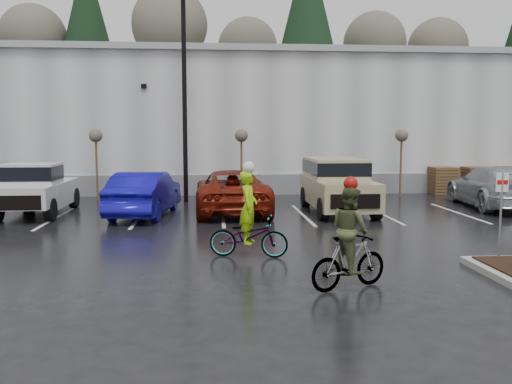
{
  "coord_description": "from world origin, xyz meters",
  "views": [
    {
      "loc": [
        -2.93,
        -11.72,
        3.15
      ],
      "look_at": [
        -1.56,
        4.35,
        1.3
      ],
      "focal_mm": 38.0,
      "sensor_mm": 36.0,
      "label": 1
    }
  ],
  "objects": [
    {
      "name": "ground",
      "position": [
        0.0,
        0.0,
        0.0
      ],
      "size": [
        120.0,
        120.0,
        0.0
      ],
      "primitive_type": "plane",
      "color": "black",
      "rests_on": "ground"
    },
    {
      "name": "warehouse",
      "position": [
        0.0,
        21.99,
        3.65
      ],
      "size": [
        60.5,
        15.5,
        7.2
      ],
      "color": "#A8ABAD",
      "rests_on": "ground"
    },
    {
      "name": "wooded_ridge",
      "position": [
        0.0,
        45.0,
        3.0
      ],
      "size": [
        80.0,
        25.0,
        6.0
      ],
      "primitive_type": "cube",
      "color": "#23401B",
      "rests_on": "ground"
    },
    {
      "name": "lamppost",
      "position": [
        -4.0,
        12.0,
        5.69
      ],
      "size": [
        0.5,
        1.0,
        9.22
      ],
      "color": "black",
      "rests_on": "ground"
    },
    {
      "name": "sapling_west",
      "position": [
        -8.0,
        13.0,
        2.73
      ],
      "size": [
        0.6,
        0.6,
        3.2
      ],
      "color": "#4D331E",
      "rests_on": "ground"
    },
    {
      "name": "sapling_mid",
      "position": [
        -1.5,
        13.0,
        2.73
      ],
      "size": [
        0.6,
        0.6,
        3.2
      ],
      "color": "#4D331E",
      "rests_on": "ground"
    },
    {
      "name": "sapling_east",
      "position": [
        6.0,
        13.0,
        2.73
      ],
      "size": [
        0.6,
        0.6,
        3.2
      ],
      "color": "#4D331E",
      "rests_on": "ground"
    },
    {
      "name": "pallet_stack_a",
      "position": [
        8.5,
        14.0,
        0.68
      ],
      "size": [
        1.2,
        1.2,
        1.35
      ],
      "primitive_type": "cube",
      "color": "#4D331E",
      "rests_on": "ground"
    },
    {
      "name": "pallet_stack_b",
      "position": [
        10.2,
        14.0,
        0.68
      ],
      "size": [
        1.2,
        1.2,
        1.35
      ],
      "primitive_type": "cube",
      "color": "#4D331E",
      "rests_on": "ground"
    },
    {
      "name": "pallet_stack_c",
      "position": [
        12.0,
        14.0,
        0.68
      ],
      "size": [
        1.2,
        1.2,
        1.35
      ],
      "primitive_type": "cube",
      "color": "#4D331E",
      "rests_on": "ground"
    },
    {
      "name": "fire_lane_sign",
      "position": [
        3.8,
        0.2,
        1.41
      ],
      "size": [
        0.3,
        0.05,
        2.2
      ],
      "color": "gray",
      "rests_on": "ground"
    },
    {
      "name": "pickup_white",
      "position": [
        -9.38,
        9.2,
        0.98
      ],
      "size": [
        2.1,
        5.2,
        1.96
      ],
      "primitive_type": null,
      "color": "beige",
      "rests_on": "ground"
    },
    {
      "name": "car_blue",
      "position": [
        -5.34,
        8.38,
        0.82
      ],
      "size": [
        2.38,
        5.16,
        1.64
      ],
      "primitive_type": "imported",
      "rotation": [
        0.0,
        0.0,
        3.01
      ],
      "color": "#120E9C",
      "rests_on": "ground"
    },
    {
      "name": "car_red",
      "position": [
        -2.1,
        9.0,
        0.82
      ],
      "size": [
        2.78,
        5.91,
        1.63
      ],
      "primitive_type": "imported",
      "rotation": [
        0.0,
        0.0,
        3.15
      ],
      "color": "maroon",
      "rests_on": "ground"
    },
    {
      "name": "suv_tan",
      "position": [
        1.95,
        8.56,
        1.03
      ],
      "size": [
        2.2,
        5.1,
        2.06
      ],
      "primitive_type": null,
      "color": "tan",
      "rests_on": "ground"
    },
    {
      "name": "car_far_silver",
      "position": [
        8.61,
        9.32,
        0.85
      ],
      "size": [
        3.04,
        6.08,
        1.7
      ],
      "primitive_type": "imported",
      "rotation": [
        0.0,
        0.0,
        3.03
      ],
      "color": "#ADB0B5",
      "rests_on": "ground"
    },
    {
      "name": "cyclist_hivis",
      "position": [
        -1.99,
        1.5,
        0.74
      ],
      "size": [
        2.07,
        1.1,
        2.39
      ],
      "rotation": [
        0.0,
        0.0,
        1.35
      ],
      "color": "#3F3F44",
      "rests_on": "ground"
    },
    {
      "name": "cyclist_olive",
      "position": [
        -0.2,
        -1.4,
        0.82
      ],
      "size": [
        1.79,
        1.16,
        2.25
      ],
      "rotation": [
        0.0,
        0.0,
        1.99
      ],
      "color": "#3F3F44",
      "rests_on": "ground"
    }
  ]
}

